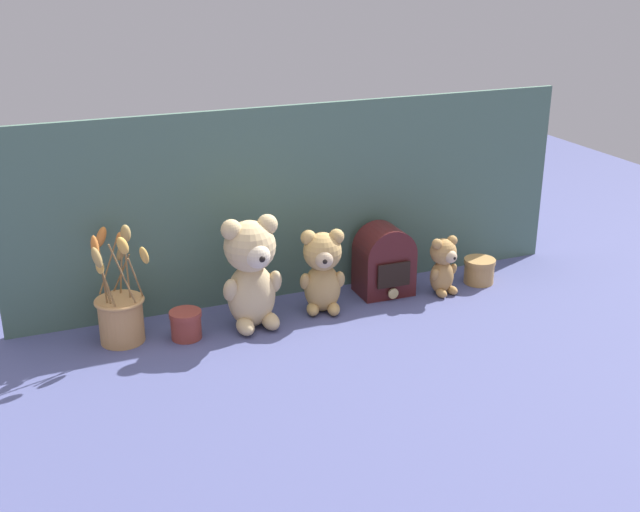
% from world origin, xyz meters
% --- Properties ---
extents(ground_plane, '(4.00, 4.00, 0.00)m').
position_xyz_m(ground_plane, '(0.00, 0.00, 0.00)').
color(ground_plane, '#4C5184').
extents(backdrop_wall, '(1.66, 0.02, 0.56)m').
position_xyz_m(backdrop_wall, '(0.00, 0.17, 0.28)').
color(backdrop_wall, '#4C6B5B').
rests_on(backdrop_wall, ground).
extents(teddy_bear_large, '(0.17, 0.16, 0.31)m').
position_xyz_m(teddy_bear_large, '(-0.21, -0.01, 0.16)').
color(teddy_bear_large, '#DBBC84').
rests_on(teddy_bear_large, ground).
extents(teddy_bear_medium, '(0.14, 0.12, 0.24)m').
position_xyz_m(teddy_bear_medium, '(0.00, 0.01, 0.13)').
color(teddy_bear_medium, tan).
rests_on(teddy_bear_medium, ground).
extents(teddy_bear_small, '(0.10, 0.09, 0.18)m').
position_xyz_m(teddy_bear_small, '(0.38, -0.01, 0.09)').
color(teddy_bear_small, tan).
rests_on(teddy_bear_small, ground).
extents(flower_vase, '(0.15, 0.19, 0.32)m').
position_xyz_m(flower_vase, '(-0.55, 0.04, 0.09)').
color(flower_vase, tan).
rests_on(flower_vase, ground).
extents(vintage_radio, '(0.16, 0.13, 0.21)m').
position_xyz_m(vintage_radio, '(0.22, 0.07, 0.10)').
color(vintage_radio, '#4C1919').
rests_on(vintage_radio, ground).
extents(decorative_tin_tall, '(0.08, 0.08, 0.08)m').
position_xyz_m(decorative_tin_tall, '(-0.39, -0.01, 0.04)').
color(decorative_tin_tall, '#993D33').
rests_on(decorative_tin_tall, ground).
extents(decorative_tin_short, '(0.10, 0.10, 0.08)m').
position_xyz_m(decorative_tin_short, '(0.52, 0.02, 0.04)').
color(decorative_tin_short, tan).
rests_on(decorative_tin_short, ground).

